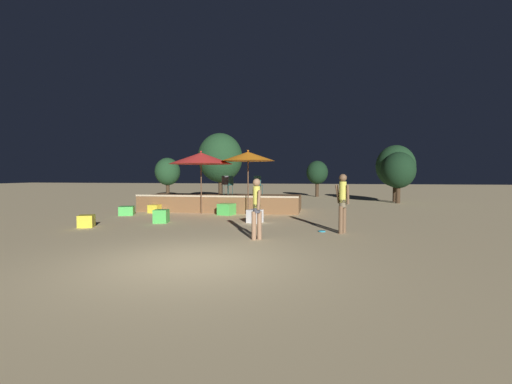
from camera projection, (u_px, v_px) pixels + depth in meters
name	position (u px, v px, depth m)	size (l,w,h in m)	color
ground_plane	(191.00, 262.00, 7.05)	(120.00, 120.00, 0.00)	#D1B784
wooden_deck	(222.00, 203.00, 17.25)	(7.82, 2.87, 0.84)	brown
patio_umbrella_0	(248.00, 156.00, 15.08)	(2.36, 2.36, 2.89)	brown
patio_umbrella_1	(201.00, 158.00, 15.67)	(2.91, 2.91, 2.89)	brown
cube_seat_0	(227.00, 209.00, 15.31)	(0.78, 0.78, 0.50)	#4CC651
cube_seat_1	(127.00, 211.00, 15.17)	(0.79, 0.79, 0.39)	#4CC651
cube_seat_2	(255.00, 216.00, 12.77)	(0.62, 0.62, 0.49)	white
cube_seat_3	(86.00, 221.00, 11.70)	(0.63, 0.63, 0.42)	yellow
cube_seat_4	(161.00, 216.00, 12.78)	(0.57, 0.57, 0.49)	#4CC651
cube_seat_5	(155.00, 209.00, 16.09)	(0.49, 0.49, 0.38)	yellow
person_0	(343.00, 201.00, 10.43)	(0.44, 0.36, 1.82)	brown
person_1	(257.00, 207.00, 9.45)	(0.33, 0.47, 1.69)	#997051
bistro_chair_0	(225.00, 183.00, 17.89)	(0.43, 0.43, 0.90)	#47474C
bistro_chair_1	(230.00, 183.00, 16.61)	(0.45, 0.45, 0.90)	#1E4C47
bistro_chair_2	(258.00, 183.00, 16.79)	(0.46, 0.46, 0.90)	#1E4C47
frisbee_disc	(322.00, 231.00, 10.76)	(0.22, 0.22, 0.03)	#33B2D8
background_tree_0	(168.00, 172.00, 27.10)	(1.97, 1.97, 3.12)	#3D2B1C
background_tree_1	(220.00, 158.00, 23.91)	(3.11, 3.11, 4.68)	#3D2B1C
background_tree_2	(395.00, 166.00, 22.41)	(2.48, 2.48, 3.72)	#3D2B1C
background_tree_3	(398.00, 170.00, 21.35)	(2.06, 2.06, 3.21)	#3D2B1C
background_tree_4	(317.00, 173.00, 27.76)	(1.73, 1.73, 2.92)	#3D2B1C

